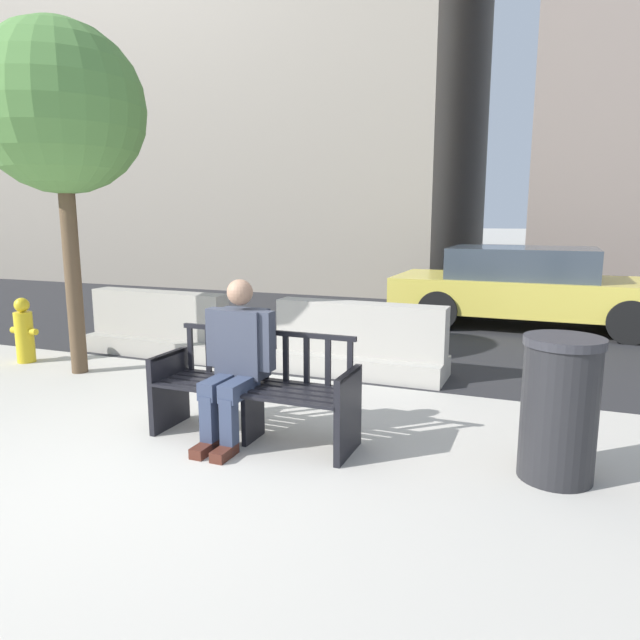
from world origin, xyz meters
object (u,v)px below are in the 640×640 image
object	(u,v)px
street_tree	(60,110)
jersey_barrier_centre	(360,345)
street_bench	(254,392)
jersey_barrier_left	(160,328)
trash_bin	(559,408)
seated_person	(236,358)
car_taxi_near	(529,287)
fire_hydrant	(24,332)

from	to	relation	value
street_tree	jersey_barrier_centre	bearing A→B (deg)	20.17
street_bench	jersey_barrier_left	size ratio (longest dim) A/B	0.84
street_bench	trash_bin	size ratio (longest dim) A/B	1.68
seated_person	jersey_barrier_centre	size ratio (longest dim) A/B	0.65
street_tree	trash_bin	world-z (taller)	street_tree
seated_person	street_tree	size ratio (longest dim) A/B	0.34
trash_bin	jersey_barrier_left	bearing A→B (deg)	156.85
street_bench	seated_person	xyz separation A→B (m)	(-0.12, -0.06, 0.29)
car_taxi_near	street_tree	bearing A→B (deg)	-134.10
jersey_barrier_left	street_tree	bearing A→B (deg)	-104.69
street_tree	car_taxi_near	xyz separation A→B (m)	(4.83, 4.98, -2.28)
trash_bin	fire_hydrant	world-z (taller)	trash_bin
street_bench	street_tree	size ratio (longest dim) A/B	0.43
street_bench	trash_bin	xyz separation A→B (m)	(2.29, 0.13, 0.11)
car_taxi_near	fire_hydrant	world-z (taller)	car_taxi_near
street_tree	car_taxi_near	world-z (taller)	street_tree
jersey_barrier_centre	seated_person	bearing A→B (deg)	-98.19
jersey_barrier_left	fire_hydrant	world-z (taller)	jersey_barrier_left
street_bench	seated_person	distance (m)	0.32
jersey_barrier_centre	fire_hydrant	bearing A→B (deg)	-166.18
street_bench	jersey_barrier_centre	distance (m)	2.23
street_bench	trash_bin	world-z (taller)	trash_bin
street_tree	car_taxi_near	distance (m)	7.30
street_bench	street_tree	distance (m)	4.01
seated_person	jersey_barrier_left	xyz separation A→B (m)	(-2.47, 2.28, -0.35)
jersey_barrier_left	fire_hydrant	distance (m)	1.64
street_tree	jersey_barrier_left	bearing A→B (deg)	75.31
trash_bin	street_bench	bearing A→B (deg)	-176.73
street_bench	car_taxi_near	bearing A→B (deg)	72.33
jersey_barrier_centre	car_taxi_near	bearing A→B (deg)	65.80
seated_person	jersey_barrier_centre	bearing A→B (deg)	81.81
seated_person	jersey_barrier_left	distance (m)	3.38
seated_person	street_tree	xyz separation A→B (m)	(-2.77, 1.14, 2.26)
jersey_barrier_centre	car_taxi_near	world-z (taller)	car_taxi_near
street_bench	jersey_barrier_left	bearing A→B (deg)	139.44
street_bench	trash_bin	distance (m)	2.30
trash_bin	jersey_barrier_centre	bearing A→B (deg)	135.04
street_tree	seated_person	bearing A→B (deg)	-22.30
seated_person	trash_bin	bearing A→B (deg)	4.42
jersey_barrier_left	trash_bin	xyz separation A→B (m)	(4.89, -2.09, 0.17)
jersey_barrier_centre	fire_hydrant	world-z (taller)	jersey_barrier_centre
trash_bin	seated_person	bearing A→B (deg)	-175.58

